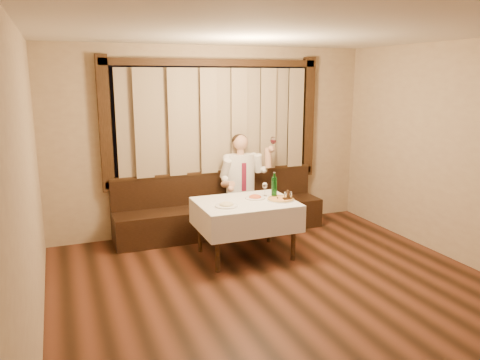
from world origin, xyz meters
name	(u,v)px	position (x,y,z in m)	size (l,w,h in m)	color
room	(270,154)	(0.00, 0.97, 1.50)	(5.01, 6.01, 2.81)	black
banquette	(220,213)	(0.00, 2.72, 0.31)	(3.20, 0.61, 0.94)	black
dining_table	(246,209)	(0.00, 1.70, 0.65)	(1.27, 0.97, 0.76)	black
pizza	(281,199)	(0.45, 1.58, 0.77)	(0.36, 0.36, 0.04)	white
pasta_red	(255,196)	(0.17, 1.79, 0.79)	(0.27, 0.27, 0.09)	white
pasta_cream	(226,203)	(-0.32, 1.56, 0.80)	(0.29, 0.29, 0.10)	white
green_bottle	(274,187)	(0.43, 1.74, 0.91)	(0.08, 0.08, 0.35)	#125518
table_wine_glass	(265,186)	(0.35, 1.86, 0.90)	(0.07, 0.07, 0.19)	white
cruet_caddy	(288,197)	(0.53, 1.52, 0.81)	(0.13, 0.08, 0.14)	black
seated_man	(243,177)	(0.34, 2.63, 0.86)	(0.85, 0.63, 1.50)	black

